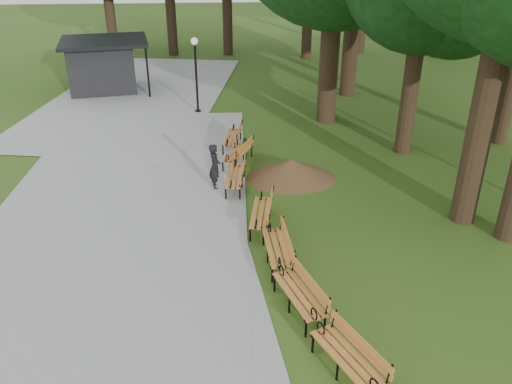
{
  "coord_description": "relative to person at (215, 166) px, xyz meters",
  "views": [
    {
      "loc": [
        -0.79,
        -11.99,
        7.64
      ],
      "look_at": [
        0.14,
        0.78,
        1.1
      ],
      "focal_mm": 36.59,
      "sensor_mm": 36.0,
      "label": 1
    }
  ],
  "objects": [
    {
      "name": "bench_3",
      "position": [
        1.28,
        -2.55,
        -0.33
      ],
      "size": [
        0.94,
        1.98,
        0.88
      ],
      "primitive_type": null,
      "rotation": [
        0.0,
        0.0,
        -1.74
      ],
      "color": "#C2702C",
      "rests_on": "ground"
    },
    {
      "name": "bench_5",
      "position": [
        0.81,
        1.85,
        -0.33
      ],
      "size": [
        1.38,
        1.99,
        0.88
      ],
      "primitive_type": null,
      "rotation": [
        0.0,
        0.0,
        -2.0
      ],
      "color": "#C2702C",
      "rests_on": "ground"
    },
    {
      "name": "bench_6",
      "position": [
        0.65,
        3.43,
        -0.33
      ],
      "size": [
        0.97,
        1.98,
        0.88
      ],
      "primitive_type": null,
      "rotation": [
        0.0,
        0.0,
        -1.75
      ],
      "color": "#C2702C",
      "rests_on": "ground"
    },
    {
      "name": "bench_4",
      "position": [
        0.64,
        -0.08,
        -0.33
      ],
      "size": [
        0.88,
        1.97,
        0.88
      ],
      "primitive_type": null,
      "rotation": [
        0.0,
        0.0,
        -1.7
      ],
      "color": "#C2702C",
      "rests_on": "ground"
    },
    {
      "name": "bench_1",
      "position": [
        1.81,
        -6.25,
        -0.33
      ],
      "size": [
        1.18,
        2.0,
        0.88
      ],
      "primitive_type": null,
      "rotation": [
        0.0,
        0.0,
        -1.27
      ],
      "color": "#C2702C",
      "rests_on": "ground"
    },
    {
      "name": "bench_2",
      "position": [
        1.53,
        -4.36,
        -0.33
      ],
      "size": [
        0.72,
        1.93,
        0.88
      ],
      "primitive_type": null,
      "rotation": [
        0.0,
        0.0,
        -1.53
      ],
      "color": "#C2702C",
      "rests_on": "ground"
    },
    {
      "name": "path",
      "position": [
        -2.99,
        -0.33,
        -0.74
      ],
      "size": [
        12.0,
        38.0,
        0.06
      ],
      "primitive_type": "cube",
      "color": "gray",
      "rests_on": "ground"
    },
    {
      "name": "ground",
      "position": [
        1.01,
        -3.33,
        -0.77
      ],
      "size": [
        100.0,
        100.0,
        0.0
      ],
      "primitive_type": "plane",
      "color": "#2D4D16",
      "rests_on": "ground"
    },
    {
      "name": "dirt_mound",
      "position": [
        2.56,
        0.56,
        -0.42
      ],
      "size": [
        2.53,
        2.53,
        0.69
      ],
      "primitive_type": "cone",
      "color": "#47301C",
      "rests_on": "ground"
    },
    {
      "name": "person",
      "position": [
        0.0,
        0.0,
        0.0
      ],
      "size": [
        0.45,
        0.61,
        1.53
      ],
      "primitive_type": "imported",
      "rotation": [
        0.0,
        0.0,
        1.73
      ],
      "color": "black",
      "rests_on": "ground"
    },
    {
      "name": "kiosk",
      "position": [
        -5.7,
        11.78,
        0.55
      ],
      "size": [
        4.75,
        4.31,
        2.63
      ],
      "primitive_type": null,
      "rotation": [
        0.0,
        0.0,
        0.17
      ],
      "color": "black",
      "rests_on": "ground"
    },
    {
      "name": "lamp_post",
      "position": [
        -0.77,
        7.83,
        1.64
      ],
      "size": [
        0.32,
        0.32,
        3.37
      ],
      "color": "black",
      "rests_on": "ground"
    },
    {
      "name": "bench_0",
      "position": [
        2.45,
        -8.2,
        -0.33
      ],
      "size": [
        1.36,
        2.0,
        0.88
      ],
      "primitive_type": null,
      "rotation": [
        0.0,
        0.0,
        -1.15
      ],
      "color": "#C2702C",
      "rests_on": "ground"
    }
  ]
}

